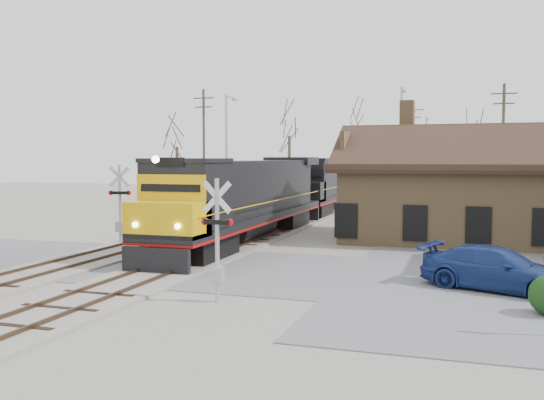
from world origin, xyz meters
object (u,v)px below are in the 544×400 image
at_px(depot, 477,197).
at_px(locomotive_trailing, 329,183).
at_px(locomotive_lead, 244,198).
at_px(parked_car, 497,269).

relative_size(depot, locomotive_trailing, 0.74).
height_order(locomotive_lead, locomotive_trailing, locomotive_lead).
distance_m(depot, locomotive_lead, 12.80).
relative_size(depot, parked_car, 2.94).
height_order(locomotive_lead, parked_car, locomotive_lead).
bearing_deg(parked_car, locomotive_lead, 75.31).
bearing_deg(locomotive_trailing, depot, -53.97).
distance_m(depot, locomotive_trailing, 20.38).
bearing_deg(parked_car, locomotive_trailing, 42.41).
xyz_separation_m(depot, locomotive_trailing, (-11.99, 16.48, 0.01)).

